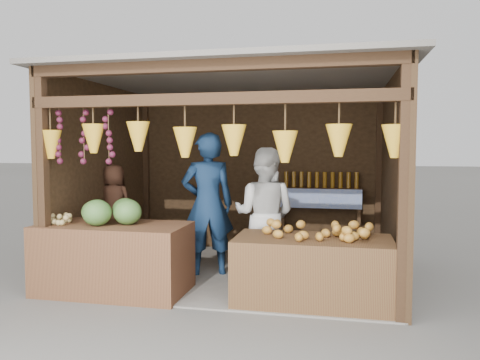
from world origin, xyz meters
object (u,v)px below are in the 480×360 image
woman_standing (264,214)px  vendor_seated (114,203)px  counter_right (313,271)px  man_standing (208,205)px  counter_left (114,258)px

woman_standing → vendor_seated: bearing=0.5°
counter_right → man_standing: man_standing is taller
man_standing → woman_standing: man_standing is taller
counter_right → counter_left: bearing=-177.7°
counter_right → vendor_seated: bearing=158.9°
woman_standing → vendor_seated: size_ratio=1.51×
counter_left → man_standing: bearing=47.6°
man_standing → woman_standing: (0.77, -0.08, -0.10)m
man_standing → vendor_seated: 1.50m
counter_right → woman_standing: bearing=130.0°
counter_left → man_standing: 1.41m
counter_left → counter_right: size_ratio=1.02×
vendor_seated → counter_left: bearing=123.7°
counter_right → woman_standing: size_ratio=0.99×
counter_left → man_standing: (0.87, 0.96, 0.54)m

